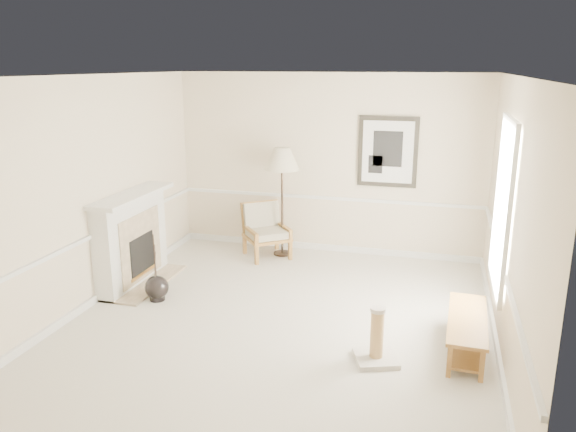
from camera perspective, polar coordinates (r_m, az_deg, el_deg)
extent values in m
plane|color=silver|center=(6.99, -0.70, -10.43)|extent=(5.50, 5.50, 0.00)
cube|color=beige|center=(9.11, 4.07, 5.23)|extent=(5.00, 0.04, 2.90)
cube|color=beige|center=(4.05, -11.68, -7.99)|extent=(5.00, 0.04, 2.90)
cube|color=beige|center=(7.56, -19.29, 2.33)|extent=(0.04, 5.50, 2.90)
cube|color=beige|center=(6.30, 21.69, -0.37)|extent=(0.04, 5.50, 2.90)
cube|color=white|center=(6.30, -0.79, 14.09)|extent=(5.00, 5.50, 0.04)
cube|color=white|center=(9.43, 3.89, -3.19)|extent=(4.95, 0.04, 0.10)
cube|color=white|center=(9.20, 3.98, 1.84)|extent=(4.95, 0.04, 0.05)
cube|color=white|center=(6.67, 21.05, 0.96)|extent=(0.03, 1.20, 1.80)
cube|color=white|center=(6.66, 20.97, 0.97)|extent=(0.05, 1.34, 1.94)
cube|color=black|center=(8.90, 10.10, 6.44)|extent=(0.92, 0.04, 1.10)
cube|color=white|center=(8.88, 10.09, 6.41)|extent=(0.78, 0.01, 0.96)
cube|color=black|center=(8.87, 10.10, 6.73)|extent=(0.45, 0.01, 0.55)
cube|color=white|center=(8.18, -15.63, -2.42)|extent=(0.28, 1.50, 1.25)
cube|color=white|center=(7.98, -15.66, 2.03)|extent=(0.46, 1.64, 0.06)
cube|color=#C6B28E|center=(8.13, -14.71, -3.02)|extent=(0.02, 1.05, 0.95)
cube|color=black|center=(8.16, -14.59, -3.89)|extent=(0.02, 0.62, 0.58)
cube|color=#AF803A|center=(8.25, -14.44, -5.61)|extent=(0.01, 0.66, 0.05)
cube|color=#C6B28E|center=(8.30, -14.37, -6.54)|extent=(0.60, 1.50, 0.03)
sphere|color=black|center=(7.64, -13.19, -7.07)|extent=(0.31, 0.31, 0.31)
cylinder|color=black|center=(7.69, -13.13, -8.00)|extent=(0.20, 0.20, 0.09)
cylinder|color=black|center=(7.50, -13.38, -4.17)|extent=(0.06, 0.13, 0.49)
cylinder|color=black|center=(7.51, -13.36, -4.45)|extent=(0.08, 0.15, 0.40)
cylinder|color=black|center=(7.48, -13.40, -3.89)|extent=(0.04, 0.07, 0.58)
cube|color=olive|center=(8.73, -3.21, -3.86)|extent=(0.08, 0.08, 0.35)
cube|color=olive|center=(9.24, -4.43, -2.79)|extent=(0.08, 0.08, 0.35)
cube|color=olive|center=(8.93, 0.23, -3.39)|extent=(0.08, 0.08, 0.35)
cube|color=olive|center=(9.43, -1.15, -2.38)|extent=(0.08, 0.08, 0.35)
cube|color=olive|center=(9.03, -2.15, -2.20)|extent=(0.90, 0.90, 0.05)
cube|color=olive|center=(9.21, -2.83, -0.01)|extent=(0.60, 0.52, 0.50)
cube|color=olive|center=(8.89, -3.87, -1.46)|extent=(0.44, 0.54, 0.05)
cube|color=olive|center=(9.09, -0.48, -1.05)|extent=(0.44, 0.54, 0.05)
cube|color=silver|center=(9.01, -2.15, -1.70)|extent=(0.83, 0.83, 0.11)
cube|color=silver|center=(9.16, -2.71, 0.02)|extent=(0.57, 0.51, 0.45)
cylinder|color=black|center=(9.23, -0.58, -3.81)|extent=(0.29, 0.29, 0.03)
cylinder|color=black|center=(9.00, -0.60, 1.02)|extent=(0.04, 0.04, 1.58)
cone|color=beige|center=(8.84, -0.61, 5.83)|extent=(0.70, 0.70, 0.35)
cube|color=olive|center=(6.43, 17.78, -9.96)|extent=(0.46, 1.36, 0.04)
cube|color=olive|center=(6.55, 17.58, -12.10)|extent=(0.39, 1.27, 0.03)
cube|color=olive|center=(5.97, 16.07, -13.98)|extent=(0.05, 0.05, 0.35)
cube|color=olive|center=(5.97, 19.11, -14.20)|extent=(0.05, 0.05, 0.35)
cube|color=olive|center=(7.07, 16.42, -9.21)|extent=(0.05, 0.05, 0.35)
cube|color=olive|center=(7.08, 18.94, -9.40)|extent=(0.05, 0.05, 0.35)
cube|color=silver|center=(6.16, 8.91, -14.10)|extent=(0.54, 0.54, 0.05)
cylinder|color=tan|center=(6.03, 9.02, -11.77)|extent=(0.14, 0.14, 0.51)
cylinder|color=silver|center=(5.91, 9.13, -9.38)|extent=(0.16, 0.16, 0.04)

